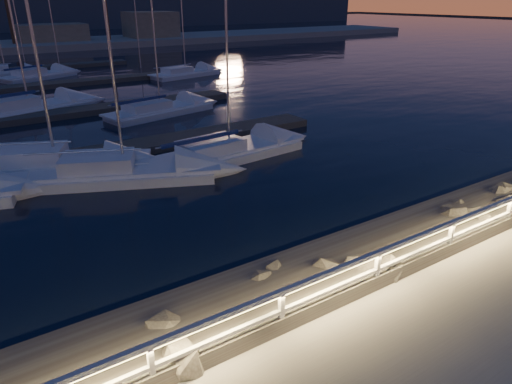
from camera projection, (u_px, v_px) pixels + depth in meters
ground at (346, 299)px, 11.23m from camera, size 400.00×400.00×0.00m
harbor_water at (65, 106)px, 35.58m from camera, size 400.00×440.00×0.60m
guard_rail at (347, 273)px, 10.89m from camera, size 44.11×0.12×1.06m
riprap at (270, 293)px, 11.82m from camera, size 39.75×3.04×1.30m
floating_docks at (60, 96)px, 36.34m from camera, size 22.00×36.00×0.40m
sailboat_c at (119, 170)px, 20.03m from camera, size 8.52×5.47×14.11m
sailboat_d at (225, 150)px, 22.69m from camera, size 8.45×3.23×13.96m
sailboat_f at (51, 164)px, 20.73m from camera, size 8.55×5.49×14.22m
sailboat_g at (26, 108)px, 31.12m from camera, size 9.36×4.96×15.30m
sailboat_h at (158, 109)px, 31.01m from camera, size 8.22×3.97×13.41m
sailboat_k at (37, 75)px, 44.65m from camera, size 7.72×5.05×12.83m
sailboat_l at (184, 73)px, 45.91m from camera, size 7.96×3.75×12.98m
sailboat_n at (4, 72)px, 46.29m from camera, size 7.00×2.70×11.64m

